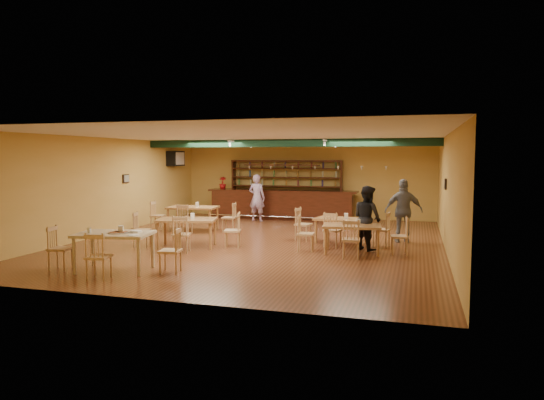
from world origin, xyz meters
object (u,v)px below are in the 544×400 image
(dining_table_b, at_px, (341,231))
(dining_table_d, at_px, (352,239))
(bar_counter, at_px, (282,205))
(patron_bar, at_px, (257,198))
(dining_table_a, at_px, (193,219))
(near_table, at_px, (115,252))
(dining_table_c, at_px, (187,233))
(patron_right_a, at_px, (367,218))

(dining_table_b, xyz_separation_m, dining_table_d, (0.48, -1.37, 0.01))
(bar_counter, relative_size, dining_table_b, 4.15)
(dining_table_d, height_order, patron_bar, patron_bar)
(patron_bar, bearing_deg, dining_table_a, 72.81)
(near_table, bearing_deg, dining_table_d, 26.40)
(dining_table_c, xyz_separation_m, patron_right_a, (4.65, 1.00, 0.45))
(bar_counter, height_order, dining_table_b, bar_counter)
(bar_counter, xyz_separation_m, dining_table_c, (-0.86, -6.50, -0.18))
(patron_bar, bearing_deg, patron_right_a, 140.92)
(dining_table_b, relative_size, dining_table_d, 0.98)
(dining_table_b, bearing_deg, dining_table_c, -143.82)
(bar_counter, height_order, patron_bar, patron_bar)
(dining_table_d, bearing_deg, patron_right_a, 54.45)
(dining_table_a, bearing_deg, patron_bar, 61.53)
(bar_counter, distance_m, patron_right_a, 6.69)
(bar_counter, bearing_deg, dining_table_a, -118.67)
(dining_table_a, xyz_separation_m, dining_table_c, (1.16, -2.81, -0.01))
(dining_table_a, height_order, dining_table_b, dining_table_a)
(dining_table_b, height_order, patron_bar, patron_bar)
(patron_bar, bearing_deg, dining_table_d, 135.57)
(dining_table_a, distance_m, dining_table_d, 5.99)
(dining_table_c, distance_m, patron_right_a, 4.78)
(dining_table_b, relative_size, patron_right_a, 0.84)
(dining_table_d, height_order, patron_right_a, patron_right_a)
(bar_counter, bearing_deg, dining_table_c, -97.50)
(bar_counter, height_order, near_table, bar_counter)
(dining_table_a, xyz_separation_m, dining_table_d, (5.49, -2.38, -0.04))
(patron_right_a, bearing_deg, near_table, 84.98)
(bar_counter, height_order, dining_table_a, bar_counter)
(near_table, bearing_deg, dining_table_a, 88.89)
(near_table, distance_m, patron_right_a, 6.31)
(dining_table_a, bearing_deg, dining_table_c, -72.12)
(near_table, xyz_separation_m, patron_right_a, (4.90, 3.96, 0.43))
(dining_table_a, relative_size, patron_right_a, 0.94)
(dining_table_b, height_order, patron_right_a, patron_right_a)
(patron_bar, relative_size, patron_right_a, 1.05)
(bar_counter, distance_m, near_table, 9.52)
(near_table, relative_size, patron_bar, 0.87)
(dining_table_a, height_order, dining_table_c, dining_table_a)
(bar_counter, relative_size, near_table, 3.80)
(dining_table_a, height_order, near_table, near_table)
(patron_right_a, bearing_deg, dining_table_b, 1.01)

